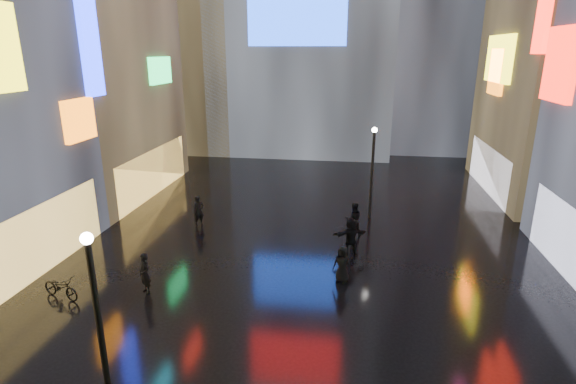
# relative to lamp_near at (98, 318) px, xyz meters

# --- Properties ---
(ground) EXTENTS (140.00, 140.00, 0.00)m
(ground) POSITION_rel_lamp_near_xyz_m (4.04, 12.35, -2.94)
(ground) COLOR black
(ground) RESTS_ON ground
(building_left_far) EXTENTS (10.28, 12.00, 22.00)m
(building_left_far) POSITION_rel_lamp_near_xyz_m (-11.94, 18.35, 8.04)
(building_left_far) COLOR black
(building_left_far) RESTS_ON ground
(tower_flank_left) EXTENTS (10.00, 10.00, 26.00)m
(tower_flank_left) POSITION_rel_lamp_near_xyz_m (-9.96, 34.35, 10.06)
(tower_flank_left) COLOR black
(tower_flank_left) RESTS_ON ground
(lamp_near) EXTENTS (0.30, 0.30, 5.20)m
(lamp_near) POSITION_rel_lamp_near_xyz_m (0.00, 0.00, 0.00)
(lamp_near) COLOR black
(lamp_near) RESTS_ON ground
(lamp_far) EXTENTS (0.30, 0.30, 5.20)m
(lamp_far) POSITION_rel_lamp_near_xyz_m (7.07, 15.91, 0.00)
(lamp_far) COLOR black
(lamp_far) RESTS_ON ground
(pedestrian_4) EXTENTS (0.89, 0.73, 1.57)m
(pedestrian_4) POSITION_rel_lamp_near_xyz_m (5.74, 8.11, -2.16)
(pedestrian_4) COLOR black
(pedestrian_4) RESTS_ON ground
(pedestrian_5) EXTENTS (1.73, 1.07, 1.78)m
(pedestrian_5) POSITION_rel_lamp_near_xyz_m (6.04, 10.88, -2.06)
(pedestrian_5) COLOR black
(pedestrian_5) RESTS_ON ground
(pedestrian_6) EXTENTS (0.73, 0.71, 1.69)m
(pedestrian_6) POSITION_rel_lamp_near_xyz_m (-2.19, 13.21, -2.10)
(pedestrian_6) COLOR black
(pedestrian_6) RESTS_ON ground
(pedestrian_7) EXTENTS (0.96, 0.81, 1.75)m
(pedestrian_7) POSITION_rel_lamp_near_xyz_m (6.15, 13.12, -2.07)
(pedestrian_7) COLOR black
(pedestrian_7) RESTS_ON ground
(umbrella_2) EXTENTS (1.31, 1.30, 0.85)m
(umbrella_2) POSITION_rel_lamp_near_xyz_m (5.74, 8.11, -0.95)
(umbrella_2) COLOR black
(umbrella_2) RESTS_ON pedestrian_4
(bicycle) EXTENTS (1.86, 1.08, 0.92)m
(bicycle) POSITION_rel_lamp_near_xyz_m (-4.96, 5.19, -2.48)
(bicycle) COLOR black
(bicycle) RESTS_ON ground
(pedestrian_8) EXTENTS (0.73, 0.68, 1.67)m
(pedestrian_8) POSITION_rel_lamp_near_xyz_m (-1.88, 6.05, -2.11)
(pedestrian_8) COLOR black
(pedestrian_8) RESTS_ON ground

